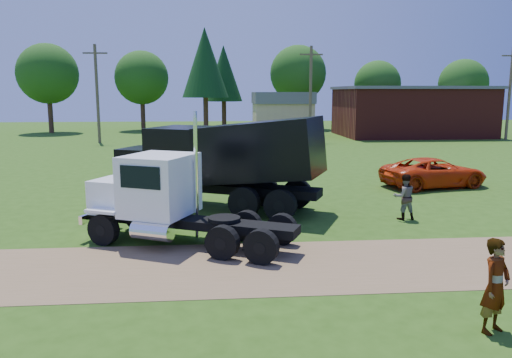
{
  "coord_description": "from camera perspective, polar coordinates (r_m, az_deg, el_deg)",
  "views": [
    {
      "loc": [
        -3.29,
        -12.83,
        4.64
      ],
      "look_at": [
        -1.81,
        4.64,
        1.6
      ],
      "focal_mm": 35.0,
      "sensor_mm": 36.0,
      "label": 1
    }
  ],
  "objects": [
    {
      "name": "tree_row",
      "position": [
        61.77,
        -2.03,
        11.74
      ],
      "size": [
        55.34,
        12.96,
        11.83
      ],
      "color": "#3E2419",
      "rests_on": "ground"
    },
    {
      "name": "ground",
      "position": [
        14.03,
        9.14,
        -9.6
      ],
      "size": [
        140.0,
        140.0,
        0.0
      ],
      "primitive_type": "plane",
      "color": "#284C10",
      "rests_on": "ground"
    },
    {
      "name": "spectator_a",
      "position": [
        10.92,
        25.7,
        -10.96
      ],
      "size": [
        0.82,
        0.74,
        1.89
      ],
      "primitive_type": "imported",
      "rotation": [
        0.0,
        0.0,
        0.53
      ],
      "color": "#999999",
      "rests_on": "ground"
    },
    {
      "name": "utility_poles",
      "position": [
        48.72,
        6.25,
        9.87
      ],
      "size": [
        42.2,
        0.28,
        9.0
      ],
      "color": "brown",
      "rests_on": "ground"
    },
    {
      "name": "dirt_track",
      "position": [
        14.03,
        9.14,
        -9.58
      ],
      "size": [
        120.0,
        4.2,
        0.01
      ],
      "primitive_type": "cube",
      "color": "brown",
      "rests_on": "ground"
    },
    {
      "name": "spectator_b",
      "position": [
        19.2,
        16.57,
        -1.96
      ],
      "size": [
        0.84,
        0.66,
        1.7
      ],
      "primitive_type": "imported",
      "rotation": [
        0.0,
        0.0,
        3.17
      ],
      "color": "#999999",
      "rests_on": "ground"
    },
    {
      "name": "white_semi_tractor",
      "position": [
        15.81,
        -10.7,
        -2.18
      ],
      "size": [
        6.8,
        4.66,
        4.08
      ],
      "rotation": [
        0.0,
        0.0,
        -0.43
      ],
      "color": "black",
      "rests_on": "ground"
    },
    {
      "name": "tan_shed",
      "position": [
        53.37,
        3.05,
        7.45
      ],
      "size": [
        6.2,
        5.4,
        4.7
      ],
      "color": "tan",
      "rests_on": "ground"
    },
    {
      "name": "orange_pickup",
      "position": [
        26.33,
        19.67,
        0.72
      ],
      "size": [
        5.63,
        3.46,
        1.45
      ],
      "primitive_type": "imported",
      "rotation": [
        0.0,
        0.0,
        1.78
      ],
      "color": "red",
      "rests_on": "ground"
    },
    {
      "name": "black_dump_truck",
      "position": [
        19.93,
        -3.78,
        2.41
      ],
      "size": [
        8.65,
        5.85,
        3.76
      ],
      "rotation": [
        0.0,
        0.0,
        -0.44
      ],
      "color": "black",
      "rests_on": "ground"
    },
    {
      "name": "brick_building",
      "position": [
        56.99,
        17.26,
        7.42
      ],
      "size": [
        15.4,
        10.4,
        5.3
      ],
      "color": "maroon",
      "rests_on": "ground"
    }
  ]
}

